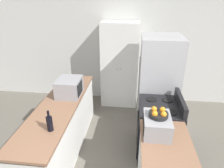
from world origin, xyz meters
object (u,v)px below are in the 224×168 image
Objects in this scene: refrigerator at (158,84)px; fruit_bowl at (159,114)px; pantry_cabinet at (120,65)px; toaster_oven at (157,125)px; microwave at (69,87)px; wine_bottle at (50,123)px; stove at (158,129)px.

refrigerator is 7.72× the size of fruit_bowl.
pantry_cabinet is 2.37m from toaster_oven.
wine_bottle is at bearing -87.28° from microwave.
wine_bottle is at bearing -174.88° from fruit_bowl.
fruit_bowl is at bearing -74.25° from pantry_cabinet.
refrigerator reaches higher than fruit_bowl.
toaster_oven is (0.63, -2.28, 0.05)m from pantry_cabinet.
wine_bottle is (-1.46, -0.77, 0.55)m from stove.
fruit_bowl is at bearing -96.07° from refrigerator.
wine_bottle reaches higher than toaster_oven.
fruit_bowl reaches higher than wine_bottle.
wine_bottle is at bearing -175.63° from toaster_oven.
microwave reaches higher than stove.
stove is 4.52× the size of fruit_bowl.
microwave is 1.59× the size of wine_bottle.
wine_bottle is 0.68× the size of toaster_oven.
pantry_cabinet is 1.07× the size of refrigerator.
wine_bottle is (-1.49, -1.59, 0.10)m from refrigerator.
refrigerator is 4.00× the size of microwave.
toaster_oven is (-0.13, -0.67, 0.56)m from stove.
pantry_cabinet reaches higher than wine_bottle.
toaster_oven is (1.33, 0.10, 0.01)m from wine_bottle.
toaster_oven is at bearing -74.57° from pantry_cabinet.
microwave is 0.97m from wine_bottle.
stove is 3.72× the size of wine_bottle.
fruit_bowl is (1.38, -0.85, 0.12)m from microwave.
stove is at bearing 79.03° from toaster_oven.
pantry_cabinet is 2.36m from fruit_bowl.
toaster_oven is at bearing 4.37° from wine_bottle.
pantry_cabinet is at bearing 73.70° from wine_bottle.
wine_bottle is (-0.70, -2.38, 0.04)m from pantry_cabinet.
refrigerator is 6.36× the size of wine_bottle.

